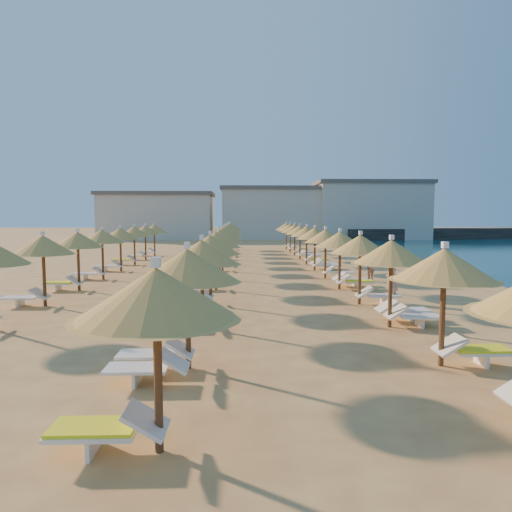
{
  "coord_description": "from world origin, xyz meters",
  "views": [
    {
      "loc": [
        -2.07,
        -18.32,
        3.28
      ],
      "look_at": [
        -1.38,
        4.0,
        1.3
      ],
      "focal_mm": 32.0,
      "sensor_mm": 36.0,
      "label": 1
    }
  ],
  "objects_px": {
    "beachgoer_b": "(369,264)",
    "beachgoer_a": "(392,279)",
    "parasol_row_east": "(320,235)",
    "parasol_row_west": "(221,236)",
    "jetty": "(445,234)"
  },
  "relations": [
    {
      "from": "beachgoer_b",
      "to": "beachgoer_a",
      "type": "xyz_separation_m",
      "value": [
        -0.7,
        -5.57,
        0.06
      ]
    },
    {
      "from": "beachgoer_b",
      "to": "jetty",
      "type": "bearing_deg",
      "value": 139.4
    },
    {
      "from": "beachgoer_b",
      "to": "beachgoer_a",
      "type": "bearing_deg",
      "value": -19.23
    },
    {
      "from": "parasol_row_west",
      "to": "beachgoer_a",
      "type": "height_order",
      "value": "parasol_row_west"
    },
    {
      "from": "parasol_row_east",
      "to": "beachgoer_b",
      "type": "xyz_separation_m",
      "value": [
        1.98,
        -2.89,
        -1.33
      ]
    },
    {
      "from": "parasol_row_west",
      "to": "parasol_row_east",
      "type": "bearing_deg",
      "value": 0.0
    },
    {
      "from": "beachgoer_b",
      "to": "beachgoer_a",
      "type": "height_order",
      "value": "beachgoer_a"
    },
    {
      "from": "jetty",
      "to": "beachgoer_b",
      "type": "distance_m",
      "value": 46.91
    },
    {
      "from": "jetty",
      "to": "parasol_row_west",
      "type": "bearing_deg",
      "value": -138.63
    },
    {
      "from": "parasol_row_east",
      "to": "beachgoer_a",
      "type": "relative_size",
      "value": 22.16
    },
    {
      "from": "parasol_row_east",
      "to": "parasol_row_west",
      "type": "distance_m",
      "value": 5.5
    },
    {
      "from": "parasol_row_east",
      "to": "beachgoer_a",
      "type": "bearing_deg",
      "value": -81.43
    },
    {
      "from": "parasol_row_east",
      "to": "beachgoer_b",
      "type": "relative_size",
      "value": 23.8
    },
    {
      "from": "beachgoer_a",
      "to": "parasol_row_east",
      "type": "bearing_deg",
      "value": -168.11
    },
    {
      "from": "parasol_row_east",
      "to": "beachgoer_a",
      "type": "height_order",
      "value": "parasol_row_east"
    }
  ]
}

